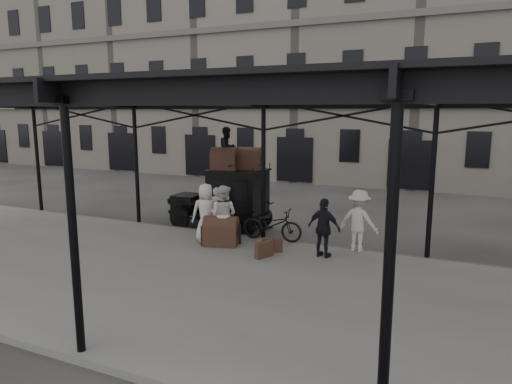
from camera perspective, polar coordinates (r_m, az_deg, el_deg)
ground at (r=13.17m, az=-2.60°, el=-8.44°), size 120.00×120.00×0.00m
platform at (r=11.51m, az=-7.21°, el=-10.91°), size 28.00×8.00×0.15m
canopy at (r=11.00m, az=-6.96°, el=12.17°), size 22.50×9.00×4.74m
building_frontage at (r=29.81m, az=13.74°, el=15.22°), size 64.00×8.00×14.00m
taxi at (r=16.22m, az=-3.26°, el=-0.52°), size 3.65×1.55×2.18m
porter_left at (r=15.18m, az=-4.89°, el=-2.31°), size 0.64×0.49×1.57m
porter_midleft at (r=14.00m, az=-4.10°, el=-2.84°), size 0.89×0.70×1.82m
porter_centre at (r=14.31m, az=-6.25°, el=-2.56°), size 1.06×1.00×1.83m
porter_official at (r=12.82m, az=8.50°, el=-4.47°), size 1.04×0.61×1.67m
porter_right at (r=13.54m, az=12.74°, el=-3.53°), size 1.29×0.91×1.81m
bicycle at (r=14.40m, az=2.01°, el=-4.07°), size 1.99×0.78×1.03m
porter_roof at (r=15.92m, az=-3.58°, el=5.49°), size 0.76×0.86×1.47m
steamer_trunk_roof_near at (r=15.85m, az=-3.98°, el=3.98°), size 0.98×0.71×0.65m
steamer_trunk_roof_far at (r=15.92m, az=-0.83°, el=4.01°), size 0.92×0.61×0.64m
steamer_trunk_platform at (r=13.96m, az=-4.39°, el=-5.14°), size 1.16×0.88×0.75m
wicker_hamper at (r=15.24m, az=-4.56°, el=-4.33°), size 0.71×0.61×0.50m
suitcase_upright at (r=12.82m, az=1.03°, el=-7.20°), size 0.37×0.61×0.45m
suitcase_flat at (r=13.29m, az=2.05°, el=-6.68°), size 0.61×0.37×0.40m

